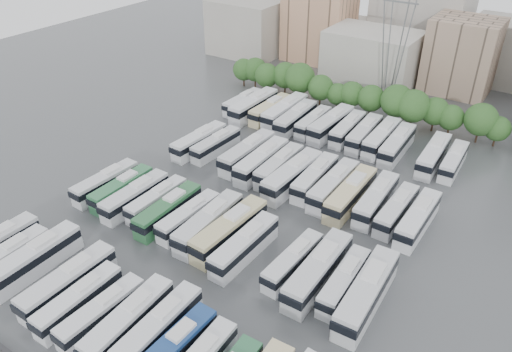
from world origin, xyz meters
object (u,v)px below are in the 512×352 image
Objects in this scene: bus_r2_s2 at (216,144)px; bus_r0_s7 at (129,321)px; bus_r1_s13 at (367,293)px; bus_r3_s0 at (243,102)px; bus_r3_s12 at (433,155)px; bus_r1_s0 at (106,182)px; bus_r1_s4 at (168,210)px; bus_r1_s11 at (318,270)px; bus_r3_s6 at (331,124)px; bus_r0_s6 at (102,312)px; bus_r1_s7 at (230,230)px; bus_r2_s13 at (418,219)px; bus_r1_s12 at (344,281)px; bus_r3_s13 at (454,161)px; bus_r0_s1 at (7,258)px; bus_r3_s1 at (254,106)px; bus_r0_s8 at (159,328)px; bus_r1_s8 at (244,246)px; bus_r3_s7 at (348,129)px; bus_r2_s8 at (315,178)px; electricity_pylon at (399,15)px; bus_r2_s6 at (279,166)px; bus_r1_s1 at (122,189)px; bus_r2_s9 at (333,185)px; bus_r0_s5 at (79,300)px; bus_r3_s9 at (382,138)px; bus_r3_s3 at (285,111)px; bus_r2_s12 at (396,210)px; bus_r2_s10 at (351,194)px; bus_r3_s8 at (364,133)px; bus_r1_s6 at (209,223)px; bus_r3_s10 at (397,145)px; bus_r0_s2 at (35,258)px; bus_r2_s11 at (376,199)px; bus_r3_s4 at (295,118)px; bus_r2_s7 at (292,175)px; bus_r0_s4 at (68,282)px; bus_r0_s9 at (173,350)px; bus_r1_s2 at (135,196)px; bus_r3_s5 at (313,122)px; bus_r1_s5 at (189,217)px; bus_r1_s3 at (157,200)px; bus_r2_s4 at (247,153)px; bus_r2_s5 at (261,161)px; bus_r1_s10 at (293,261)px.

bus_r0_s7 is at bearing -62.90° from bus_r2_s2.
bus_r3_s0 is (-43.04, 37.10, -0.42)m from bus_r1_s13.
bus_r1_s0 is at bearing -139.44° from bus_r3_s12.
bus_r1_s11 is at bearing 0.70° from bus_r1_s4.
bus_r0_s6 is at bearing -87.45° from bus_r3_s6.
bus_r3_s12 is (2.88, 35.89, -0.11)m from bus_r1_s11.
bus_r1_s7 reaches higher than bus_r2_s13.
bus_r1_s12 is 35.90m from bus_r3_s13.
bus_r0_s1 is 54.84m from bus_r3_s1.
bus_r0_s8 reaches higher than bus_r1_s0.
bus_r3_s7 is at bearing 96.30° from bus_r1_s8.
bus_r1_s0 is 0.84× the size of bus_r1_s13.
bus_r2_s8 is 0.96× the size of bus_r3_s12.
bus_r1_s13 is (19.39, -56.28, -16.55)m from electricity_pylon.
bus_r2_s6 reaches higher than bus_r0_s6.
bus_r0_s7 reaches higher than bus_r1_s4.
bus_r1_s1 is 31.92m from bus_r2_s9.
bus_r3_s9 is (13.41, 55.95, 0.23)m from bus_r0_s5.
bus_r3_s3 is (6.50, 55.99, 0.35)m from bus_r0_s1.
bus_r3_s7 is at bearing 134.92° from bus_r2_s13.
bus_r1_s7 reaches higher than bus_r2_s12.
bus_r3_s8 is at bearing 107.62° from bus_r2_s10.
bus_r1_s1 is at bearing 179.33° from bus_r1_s6.
bus_r0_s1 is at bearing -127.57° from bus_r3_s13.
bus_r0_s6 is at bearing -105.44° from bus_r3_s10.
bus_r0_s2 is 48.25m from bus_r2_s12.
bus_r2_s11 reaches higher than bus_r1_s12.
bus_r3_s3 reaches higher than bus_r1_s6.
bus_r0_s1 is at bearing -92.23° from bus_r2_s2.
bus_r0_s8 is 37.60m from bus_r2_s13.
bus_r3_s12 reaches higher than bus_r1_s0.
bus_r3_s4 reaches higher than bus_r1_s6.
bus_r1_s6 is 0.94× the size of bus_r2_s7.
bus_r0_s2 is 1.14× the size of bus_r3_s0.
bus_r0_s5 is 0.91× the size of bus_r2_s13.
bus_r0_s4 is at bearing -107.72° from bus_r3_s9.
bus_r1_s0 is 32.28m from bus_r2_s8.
bus_r1_s2 reaches higher than bus_r0_s9.
bus_r0_s4 is at bearing -179.85° from bus_r0_s9.
bus_r3_s1 is at bearing -178.24° from bus_r3_s5.
bus_r0_s7 is 0.91× the size of bus_r1_s7.
bus_r1_s7 is 36.66m from bus_r3_s8.
bus_r2_s12 reaches higher than bus_r1_s5.
bus_r3_s10 is (6.56, 36.99, 0.09)m from bus_r1_s8.
bus_r3_s8 is at bearing 65.92° from bus_r1_s3.
bus_r2_s9 is (16.56, -1.15, -0.05)m from bus_r2_s4.
bus_r1_s0 is at bearing -132.77° from bus_r2_s5.
bus_r0_s9 reaches higher than bus_r1_s10.
bus_r3_s4 is at bearing 78.07° from bus_r0_s1.
bus_r1_s8 is 1.00× the size of bus_r2_s13.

